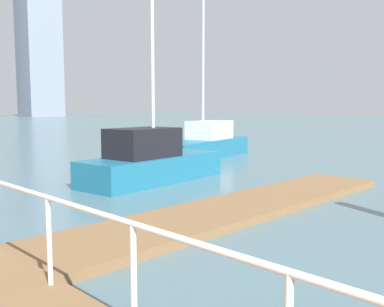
# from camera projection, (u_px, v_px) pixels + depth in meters

# --- Properties ---
(floating_dock) EXTENTS (11.70, 2.00, 0.18)m
(floating_dock) POSITION_uv_depth(u_px,v_px,m) (234.00, 209.00, 10.14)
(floating_dock) COLOR olive
(floating_dock) RESTS_ON ground_plane
(boardwalk_railing) EXTENTS (0.06, 25.88, 1.08)m
(boardwalk_railing) POSITION_uv_depth(u_px,v_px,m) (48.00, 216.00, 4.96)
(boardwalk_railing) COLOR white
(boardwalk_railing) RESTS_ON boardwalk
(moored_boat_1) EXTENTS (5.57, 2.45, 5.98)m
(moored_boat_1) POSITION_uv_depth(u_px,v_px,m) (151.00, 161.00, 14.34)
(moored_boat_1) COLOR #1E6B8C
(moored_boat_1) RESTS_ON ground_plane
(moored_boat_2) EXTENTS (6.99, 3.45, 9.35)m
(moored_boat_2) POSITION_uv_depth(u_px,v_px,m) (204.00, 144.00, 21.47)
(moored_boat_2) COLOR #1E6B8C
(moored_boat_2) RESTS_ON ground_plane
(skyline_tower_5) EXTENTS (10.60, 11.98, 51.71)m
(skyline_tower_5) POSITION_uv_depth(u_px,v_px,m) (38.00, 25.00, 120.60)
(skyline_tower_5) COLOR gray
(skyline_tower_5) RESTS_ON ground_plane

